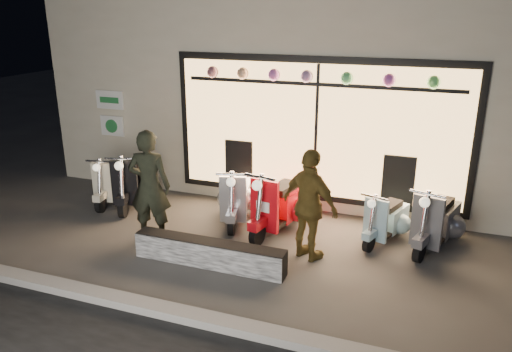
{
  "coord_description": "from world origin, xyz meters",
  "views": [
    {
      "loc": [
        2.8,
        -6.66,
        3.67
      ],
      "look_at": [
        0.13,
        0.6,
        1.05
      ],
      "focal_mm": 35.0,
      "sensor_mm": 36.0,
      "label": 1
    }
  ],
  "objects": [
    {
      "name": "ground",
      "position": [
        0.0,
        0.0,
        0.0
      ],
      "size": [
        40.0,
        40.0,
        0.0
      ],
      "primitive_type": "plane",
      "color": "#383533",
      "rests_on": "ground"
    },
    {
      "name": "kerb",
      "position": [
        0.0,
        -2.0,
        0.06
      ],
      "size": [
        40.0,
        0.25,
        0.12
      ],
      "primitive_type": "cube",
      "color": "slate",
      "rests_on": "ground"
    },
    {
      "name": "shop_building",
      "position": [
        0.0,
        4.98,
        2.1
      ],
      "size": [
        10.2,
        6.23,
        4.2
      ],
      "color": "beige",
      "rests_on": "ground"
    },
    {
      "name": "graffiti_barrier",
      "position": [
        -0.15,
        -0.65,
        0.2
      ],
      "size": [
        2.35,
        0.28,
        0.4
      ],
      "primitive_type": "cube",
      "color": "black",
      "rests_on": "ground"
    },
    {
      "name": "scooter_silver",
      "position": [
        -0.44,
        1.17,
        0.41
      ],
      "size": [
        0.7,
        1.45,
        1.03
      ],
      "rotation": [
        0.0,
        0.0,
        0.26
      ],
      "color": "black",
      "rests_on": "ground"
    },
    {
      "name": "scooter_red",
      "position": [
        0.45,
        1.03,
        0.45
      ],
      "size": [
        0.69,
        1.57,
        1.11
      ],
      "rotation": [
        0.0,
        0.0,
        -0.2
      ],
      "color": "black",
      "rests_on": "ground"
    },
    {
      "name": "scooter_black",
      "position": [
        -2.66,
        1.19,
        0.43
      ],
      "size": [
        0.79,
        1.5,
        1.08
      ],
      "rotation": [
        0.0,
        0.0,
        0.32
      ],
      "color": "black",
      "rests_on": "ground"
    },
    {
      "name": "scooter_cream",
      "position": [
        -3.06,
        1.19,
        0.39
      ],
      "size": [
        0.57,
        1.35,
        0.96
      ],
      "rotation": [
        0.0,
        0.0,
        0.17
      ],
      "color": "black",
      "rests_on": "ground"
    },
    {
      "name": "scooter_blue",
      "position": [
        2.23,
        1.22,
        0.35
      ],
      "size": [
        0.66,
        1.23,
        0.88
      ],
      "rotation": [
        0.0,
        0.0,
        -0.34
      ],
      "color": "black",
      "rests_on": "ground"
    },
    {
      "name": "scooter_grey",
      "position": [
        3.0,
        1.28,
        0.42
      ],
      "size": [
        0.75,
        1.47,
        1.05
      ],
      "rotation": [
        0.0,
        0.0,
        -0.29
      ],
      "color": "black",
      "rests_on": "ground"
    },
    {
      "name": "man",
      "position": [
        -1.41,
        -0.16,
        0.94
      ],
      "size": [
        0.76,
        0.58,
        1.87
      ],
      "primitive_type": "imported",
      "rotation": [
        0.0,
        0.0,
        3.35
      ],
      "color": "black",
      "rests_on": "ground"
    },
    {
      "name": "woman",
      "position": [
        1.18,
        0.1,
        0.87
      ],
      "size": [
        1.1,
        0.84,
        1.73
      ],
      "primitive_type": "imported",
      "rotation": [
        0.0,
        0.0,
        2.67
      ],
      "color": "brown",
      "rests_on": "ground"
    }
  ]
}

